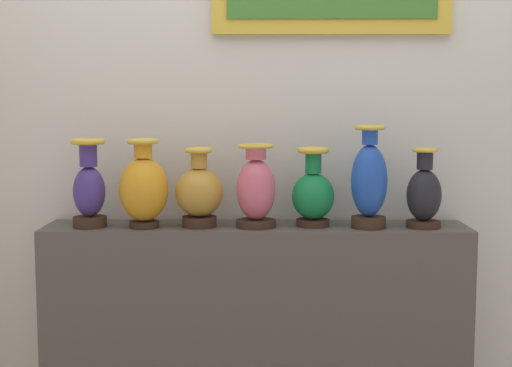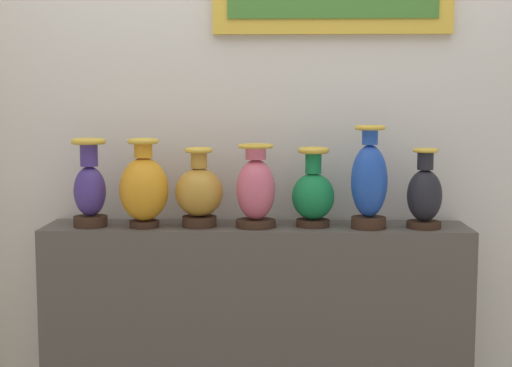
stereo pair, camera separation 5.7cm
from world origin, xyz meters
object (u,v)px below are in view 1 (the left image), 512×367
Objects in this scene: vase_ochre at (199,193)px; vase_sapphire at (369,182)px; vase_rose at (257,190)px; vase_onyx at (424,194)px; vase_emerald at (313,194)px; vase_amber at (144,188)px; vase_indigo at (89,188)px.

vase_ochre is 0.66m from vase_sapphire.
vase_rose reaches higher than vase_ochre.
vase_ochre is 0.78× the size of vase_sapphire.
vase_onyx is at bearing 2.53° from vase_sapphire.
vase_emerald is at bearing 5.98° from vase_rose.
vase_onyx is (1.08, 0.01, -0.03)m from vase_amber.
vase_emerald reaches higher than vase_onyx.
vase_amber reaches higher than vase_ochre.
vase_ochre is 0.96× the size of vase_rose.
vase_indigo is 1.12× the size of vase_ochre.
vase_emerald is at bearing 170.25° from vase_sapphire.
vase_indigo is 0.87× the size of vase_sapphire.
vase_ochre is at bearing 178.12° from vase_sapphire.
vase_rose is (0.65, 0.00, -0.01)m from vase_indigo.
vase_amber is 0.66m from vase_emerald.
vase_sapphire is at bearing -0.48° from vase_indigo.
vase_amber is 1.08m from vase_onyx.
vase_onyx is at bearing -0.79° from vase_ochre.
vase_onyx is (1.30, 0.00, -0.02)m from vase_indigo.
vase_onyx is at bearing -3.63° from vase_emerald.
vase_ochre is 1.00× the size of vase_emerald.
vase_onyx is (0.65, -0.00, -0.02)m from vase_rose.
vase_onyx is at bearing 0.01° from vase_indigo.
vase_indigo is at bearing -178.20° from vase_emerald.
vase_emerald is (0.22, 0.02, -0.02)m from vase_rose.
vase_amber is 1.11× the size of vase_emerald.
vase_indigo is 1.07× the size of vase_rose.
vase_ochre is at bearing -178.06° from vase_emerald.
vase_indigo reaches higher than vase_rose.
vase_rose is 0.65m from vase_onyx.
vase_amber is 0.44m from vase_rose.
vase_rose is at bearing 1.54° from vase_amber.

